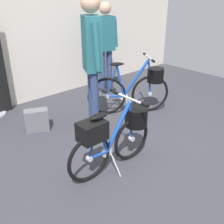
% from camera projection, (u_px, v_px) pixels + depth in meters
% --- Properties ---
extents(ground_plane, '(7.57, 7.57, 0.00)m').
position_uv_depth(ground_plane, '(139.00, 158.00, 3.16)').
color(ground_plane, '#38383F').
extents(back_wall, '(7.57, 0.10, 3.06)m').
position_uv_depth(back_wall, '(24.00, 11.00, 4.24)').
color(back_wall, silver).
rests_on(back_wall, ground_plane).
extents(folding_bike_foreground, '(1.14, 0.53, 0.80)m').
position_uv_depth(folding_bike_foreground, '(115.00, 134.00, 2.84)').
color(folding_bike_foreground, black).
rests_on(folding_bike_foreground, ground_plane).
extents(display_bike_left, '(1.13, 0.79, 0.92)m').
position_uv_depth(display_bike_left, '(137.00, 87.00, 4.17)').
color(display_bike_left, black).
rests_on(display_bike_left, ground_plane).
extents(visitor_near_wall, '(0.53, 0.32, 1.65)m').
position_uv_depth(visitor_near_wall, '(106.00, 43.00, 4.87)').
color(visitor_near_wall, navy).
rests_on(visitor_near_wall, ground_plane).
extents(visitor_browsing, '(0.37, 0.48, 1.82)m').
position_uv_depth(visitor_browsing, '(92.00, 57.00, 3.35)').
color(visitor_browsing, navy).
rests_on(visitor_browsing, ground_plane).
extents(backpack_on_floor, '(0.36, 0.30, 0.32)m').
position_uv_depth(backpack_on_floor, '(37.00, 120.00, 3.73)').
color(backpack_on_floor, slate).
rests_on(backpack_on_floor, ground_plane).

